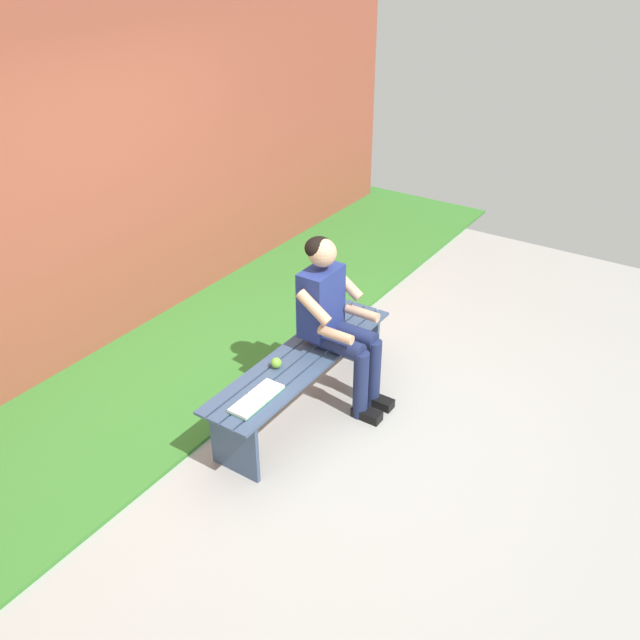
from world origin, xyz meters
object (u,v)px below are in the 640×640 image
at_px(person_seated, 335,316).
at_px(apple, 276,363).
at_px(bench_near, 303,370).
at_px(book_open, 257,399).

relative_size(person_seated, apple, 16.82).
height_order(bench_near, book_open, book_open).
distance_m(bench_near, apple, 0.27).
height_order(apple, book_open, apple).
bearing_deg(apple, bench_near, 161.18).
bearing_deg(person_seated, bench_near, -20.88).
bearing_deg(bench_near, book_open, 4.46).
distance_m(person_seated, apple, 0.55).
distance_m(bench_near, book_open, 0.59).
relative_size(bench_near, apple, 23.40).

